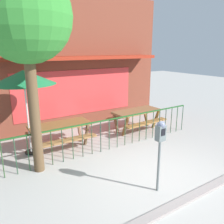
# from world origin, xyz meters

# --- Properties ---
(ground) EXTENTS (40.00, 40.00, 0.00)m
(ground) POSITION_xyz_m (0.00, 0.00, 0.00)
(ground) COLOR #B3B0AA
(pub_storefront) EXTENTS (7.33, 1.31, 4.92)m
(pub_storefront) POSITION_xyz_m (0.00, 4.73, 2.45)
(pub_storefront) COLOR #47191D
(pub_storefront) RESTS_ON ground
(patio_fence_front) EXTENTS (6.18, 0.04, 0.97)m
(patio_fence_front) POSITION_xyz_m (-0.00, 2.02, 0.66)
(patio_fence_front) COLOR #1B4F1E
(patio_fence_front) RESTS_ON ground
(picnic_table_left) EXTENTS (1.84, 1.41, 0.79)m
(picnic_table_left) POSITION_xyz_m (-1.33, 2.92, 0.61)
(picnic_table_left) COLOR brown
(picnic_table_left) RESTS_ON ground
(picnic_table_right) EXTENTS (1.86, 1.44, 0.79)m
(picnic_table_right) POSITION_xyz_m (1.60, 2.91, 0.61)
(picnic_table_right) COLOR brown
(picnic_table_right) RESTS_ON ground
(patio_umbrella) EXTENTS (1.71, 1.71, 2.41)m
(patio_umbrella) POSITION_xyz_m (-2.20, 3.06, 2.20)
(patio_umbrella) COLOR black
(patio_umbrella) RESTS_ON ground
(parking_meter_near) EXTENTS (0.18, 0.17, 1.57)m
(parking_meter_near) POSITION_xyz_m (-0.38, -0.31, 1.21)
(parking_meter_near) COLOR slate
(parking_meter_near) RESTS_ON ground
(street_tree) EXTENTS (2.01, 2.01, 4.62)m
(street_tree) POSITION_xyz_m (-2.28, 1.93, 3.57)
(street_tree) COLOR brown
(street_tree) RESTS_ON ground
(curb_edge) EXTENTS (10.26, 0.20, 0.11)m
(curb_edge) POSITION_xyz_m (0.00, -0.88, 0.00)
(curb_edge) COLOR gray
(curb_edge) RESTS_ON ground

